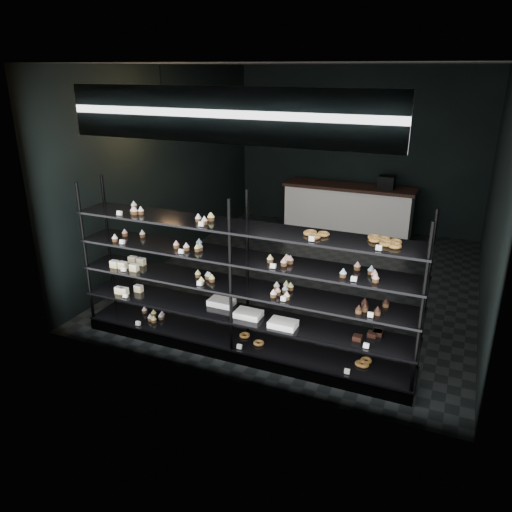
% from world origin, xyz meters
% --- Properties ---
extents(room, '(5.01, 6.01, 3.20)m').
position_xyz_m(room, '(0.00, 0.00, 1.60)').
color(room, black).
rests_on(room, ground).
extents(display_shelf, '(4.00, 0.50, 1.91)m').
position_xyz_m(display_shelf, '(-0.11, -2.45, 0.63)').
color(display_shelf, black).
rests_on(display_shelf, room).
extents(signage, '(3.30, 0.05, 0.50)m').
position_xyz_m(signage, '(0.00, -2.93, 2.75)').
color(signage, '#0C133C').
rests_on(signage, room).
extents(pendant_lamp, '(0.35, 0.35, 0.90)m').
position_xyz_m(pendant_lamp, '(-1.88, -1.05, 2.45)').
color(pendant_lamp, black).
rests_on(pendant_lamp, room).
extents(service_counter, '(2.57, 0.65, 1.23)m').
position_xyz_m(service_counter, '(0.00, 2.50, 0.50)').
color(service_counter, silver).
rests_on(service_counter, room).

